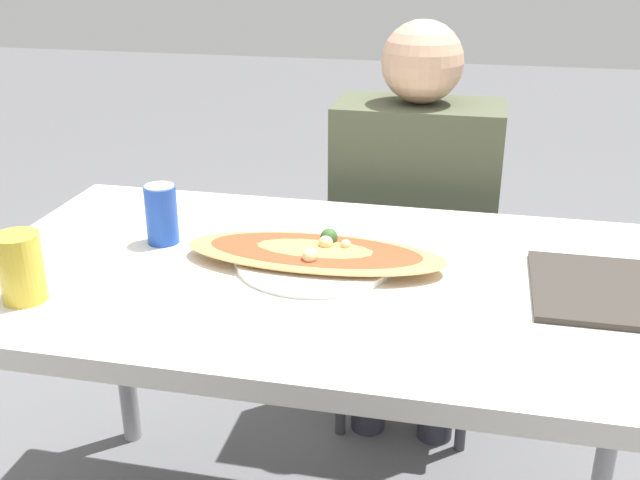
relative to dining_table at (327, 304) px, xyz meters
name	(u,v)px	position (x,y,z in m)	size (l,w,h in m)	color
dining_table	(327,304)	(0.00, 0.00, 0.00)	(1.38, 0.78, 0.74)	silver
chair_far_seated	(415,251)	(0.11, 0.72, -0.18)	(0.40, 0.40, 0.87)	black
person_seated	(415,203)	(0.11, 0.61, 0.01)	(0.43, 0.26, 1.14)	#2D2D38
pizza_main	(315,255)	(-0.03, 0.03, 0.09)	(0.52, 0.31, 0.06)	white
soda_can	(162,214)	(-0.36, 0.07, 0.13)	(0.07, 0.07, 0.12)	#1E47B2
drink_glass	(21,268)	(-0.50, -0.23, 0.13)	(0.08, 0.08, 0.12)	gold
serving_tray	(636,293)	(0.56, 0.02, 0.08)	(0.36, 0.28, 0.01)	#332D28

